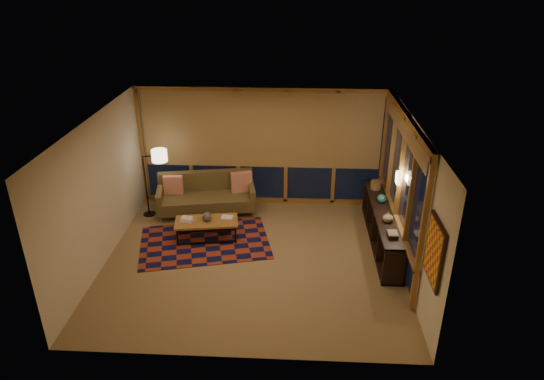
{
  "coord_description": "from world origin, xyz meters",
  "views": [
    {
      "loc": [
        0.77,
        -7.67,
        5.1
      ],
      "look_at": [
        0.33,
        0.49,
        1.23
      ],
      "focal_mm": 32.0,
      "sensor_mm": 36.0,
      "label": 1
    }
  ],
  "objects_px": {
    "floor_lamp": "(146,183)",
    "sofa": "(206,195)",
    "coffee_table": "(207,230)",
    "bookshelf": "(382,227)"
  },
  "relations": [
    {
      "from": "floor_lamp",
      "to": "bookshelf",
      "type": "relative_size",
      "value": 0.52
    },
    {
      "from": "floor_lamp",
      "to": "bookshelf",
      "type": "distance_m",
      "value": 5.06
    },
    {
      "from": "bookshelf",
      "to": "coffee_table",
      "type": "bearing_deg",
      "value": -179.5
    },
    {
      "from": "sofa",
      "to": "bookshelf",
      "type": "bearing_deg",
      "value": -26.72
    },
    {
      "from": "floor_lamp",
      "to": "sofa",
      "type": "bearing_deg",
      "value": -5.91
    },
    {
      "from": "coffee_table",
      "to": "bookshelf",
      "type": "height_order",
      "value": "bookshelf"
    },
    {
      "from": "sofa",
      "to": "coffee_table",
      "type": "xyz_separation_m",
      "value": [
        0.2,
        -1.12,
        -0.22
      ]
    },
    {
      "from": "floor_lamp",
      "to": "bookshelf",
      "type": "bearing_deg",
      "value": -23.5
    },
    {
      "from": "bookshelf",
      "to": "floor_lamp",
      "type": "bearing_deg",
      "value": 169.34
    },
    {
      "from": "sofa",
      "to": "floor_lamp",
      "type": "bearing_deg",
      "value": 176.67
    }
  ]
}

